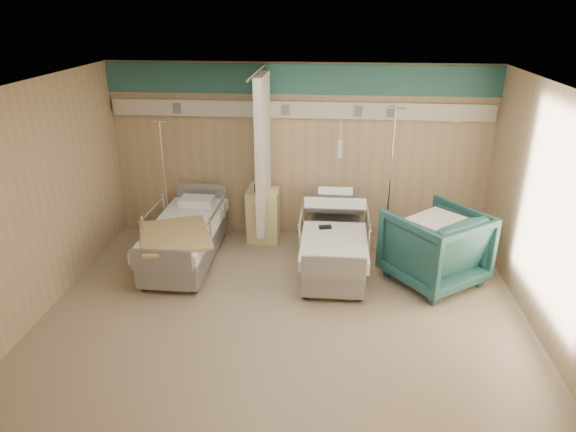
% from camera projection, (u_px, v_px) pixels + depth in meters
% --- Properties ---
extents(ground, '(6.00, 5.00, 0.00)m').
position_uv_depth(ground, '(284.00, 315.00, 6.43)').
color(ground, '#87755D').
rests_on(ground, ground).
extents(room_walls, '(6.04, 5.04, 2.82)m').
position_uv_depth(room_walls, '(283.00, 166.00, 5.95)').
color(room_walls, tan).
rests_on(room_walls, ground).
extents(bed_right, '(1.00, 2.16, 0.63)m').
position_uv_depth(bed_right, '(334.00, 248.00, 7.45)').
color(bed_right, white).
rests_on(bed_right, ground).
extents(bed_left, '(1.00, 2.16, 0.63)m').
position_uv_depth(bed_left, '(186.00, 243.00, 7.63)').
color(bed_left, white).
rests_on(bed_left, ground).
extents(bedside_cabinet, '(0.50, 0.48, 0.85)m').
position_uv_depth(bedside_cabinet, '(263.00, 215.00, 8.33)').
color(bedside_cabinet, '#EEE194').
rests_on(bedside_cabinet, ground).
extents(visitor_armchair, '(1.59, 1.60, 1.05)m').
position_uv_depth(visitor_armchair, '(434.00, 247.00, 7.02)').
color(visitor_armchair, '#1F4E4D').
rests_on(visitor_armchair, ground).
extents(waffle_blanket, '(0.92, 0.92, 0.08)m').
position_uv_depth(waffle_blanket, '(440.00, 209.00, 6.78)').
color(waffle_blanket, silver).
rests_on(waffle_blanket, visitor_armchair).
extents(iv_stand_right, '(0.40, 0.40, 2.24)m').
position_uv_depth(iv_stand_right, '(386.00, 222.00, 7.99)').
color(iv_stand_right, silver).
rests_on(iv_stand_right, ground).
extents(iv_stand_left, '(0.35, 0.35, 1.98)m').
position_uv_depth(iv_stand_left, '(168.00, 217.00, 8.31)').
color(iv_stand_left, silver).
rests_on(iv_stand_left, ground).
extents(call_remote, '(0.19, 0.12, 0.04)m').
position_uv_depth(call_remote, '(325.00, 227.00, 7.33)').
color(call_remote, black).
rests_on(call_remote, bed_right).
extents(tan_blanket, '(1.28, 1.41, 0.04)m').
position_uv_depth(tan_blanket, '(175.00, 235.00, 7.08)').
color(tan_blanket, tan).
rests_on(tan_blanket, bed_left).
extents(toiletry_bag, '(0.24, 0.18, 0.11)m').
position_uv_depth(toiletry_bag, '(261.00, 188.00, 8.10)').
color(toiletry_bag, black).
rests_on(toiletry_bag, bedside_cabinet).
extents(white_cup, '(0.10, 0.10, 0.14)m').
position_uv_depth(white_cup, '(254.00, 185.00, 8.20)').
color(white_cup, white).
rests_on(white_cup, bedside_cabinet).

